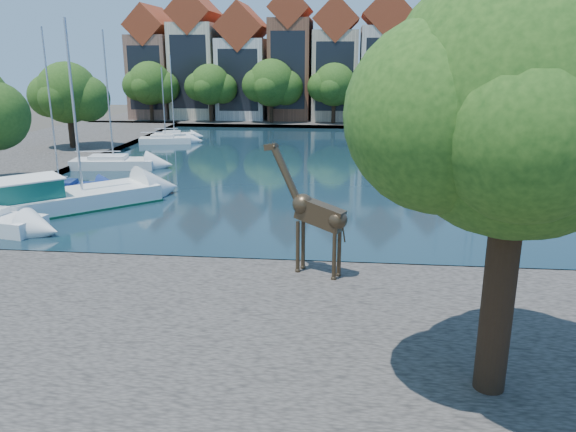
% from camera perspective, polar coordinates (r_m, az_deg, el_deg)
% --- Properties ---
extents(ground, '(160.00, 160.00, 0.00)m').
position_cam_1_polar(ground, '(24.37, -3.02, -5.42)').
color(ground, '#38332B').
rests_on(ground, ground).
extents(water_basin, '(38.00, 50.00, 0.08)m').
position_cam_1_polar(water_basin, '(47.37, 1.40, 5.24)').
color(water_basin, black).
rests_on(water_basin, ground).
extents(near_quay, '(50.00, 14.00, 0.50)m').
position_cam_1_polar(near_quay, '(18.02, -6.50, -12.78)').
color(near_quay, '#534D48').
rests_on(near_quay, ground).
extents(far_quay, '(60.00, 16.00, 0.50)m').
position_cam_1_polar(far_quay, '(78.96, 3.24, 9.72)').
color(far_quay, '#534D48').
rests_on(far_quay, ground).
extents(left_quay, '(14.00, 52.00, 0.50)m').
position_cam_1_polar(left_quay, '(55.17, -25.59, 5.44)').
color(left_quay, '#534D48').
rests_on(left_quay, ground).
extents(plane_tree, '(8.32, 6.40, 10.62)m').
position_cam_1_polar(plane_tree, '(14.05, 22.89, 9.76)').
color(plane_tree, '#332114').
rests_on(plane_tree, near_quay).
extents(townhouse_west_end, '(5.44, 9.18, 14.93)m').
position_cam_1_polar(townhouse_west_end, '(82.78, -13.34, 14.55)').
color(townhouse_west_end, '#865C49').
rests_on(townhouse_west_end, far_quay).
extents(townhouse_west_mid, '(5.94, 9.18, 16.79)m').
position_cam_1_polar(townhouse_west_mid, '(81.04, -9.22, 15.36)').
color(townhouse_west_mid, beige).
rests_on(townhouse_west_mid, far_quay).
extents(townhouse_west_inner, '(6.43, 9.18, 15.15)m').
position_cam_1_polar(townhouse_west_inner, '(79.66, -4.51, 14.87)').
color(townhouse_west_inner, silver).
rests_on(townhouse_west_inner, far_quay).
extents(townhouse_center, '(5.44, 9.18, 16.93)m').
position_cam_1_polar(townhouse_center, '(78.75, 0.31, 15.64)').
color(townhouse_center, brown).
rests_on(townhouse_center, far_quay).
extents(townhouse_east_inner, '(5.94, 9.18, 15.79)m').
position_cam_1_polar(townhouse_east_inner, '(78.41, 4.84, 15.12)').
color(townhouse_east_inner, tan).
rests_on(townhouse_east_inner, far_quay).
extents(townhouse_east_mid, '(6.43, 9.18, 16.65)m').
position_cam_1_polar(townhouse_east_mid, '(78.55, 9.76, 15.23)').
color(townhouse_east_mid, beige).
rests_on(townhouse_east_mid, far_quay).
extents(townhouse_east_end, '(5.44, 9.18, 14.43)m').
position_cam_1_polar(townhouse_east_end, '(79.24, 14.57, 14.24)').
color(townhouse_east_end, brown).
rests_on(townhouse_east_end, far_quay).
extents(far_tree_far_west, '(7.28, 5.60, 7.68)m').
position_cam_1_polar(far_tree_far_west, '(77.30, -13.78, 12.83)').
color(far_tree_far_west, '#332114').
rests_on(far_tree_far_west, far_quay).
extents(far_tree_west, '(6.76, 5.20, 7.36)m').
position_cam_1_polar(far_tree_west, '(75.06, -7.86, 12.96)').
color(far_tree_west, '#332114').
rests_on(far_tree_west, far_quay).
extents(far_tree_mid_west, '(7.80, 6.00, 8.00)m').
position_cam_1_polar(far_tree_mid_west, '(73.59, -1.62, 13.21)').
color(far_tree_mid_west, '#332114').
rests_on(far_tree_mid_west, far_quay).
extents(far_tree_mid_east, '(7.02, 5.40, 7.52)m').
position_cam_1_polar(far_tree_mid_east, '(73.01, 4.78, 13.02)').
color(far_tree_mid_east, '#332114').
rests_on(far_tree_mid_east, far_quay).
extents(far_tree_east, '(7.54, 5.80, 7.84)m').
position_cam_1_polar(far_tree_east, '(73.28, 11.21, 12.87)').
color(far_tree_east, '#332114').
rests_on(far_tree_east, far_quay).
extents(far_tree_far_east, '(6.76, 5.20, 7.36)m').
position_cam_1_polar(far_tree_far_east, '(74.43, 17.48, 12.37)').
color(far_tree_far_east, '#332114').
rests_on(far_tree_far_east, far_quay).
extents(side_tree_left_far, '(7.28, 5.60, 7.88)m').
position_cam_1_polar(side_tree_left_far, '(56.57, -21.39, 11.39)').
color(side_tree_left_far, '#332114').
rests_on(side_tree_left_far, left_quay).
extents(giraffe_statue, '(3.38, 1.81, 5.09)m').
position_cam_1_polar(giraffe_statue, '(21.86, 2.62, 0.34)').
color(giraffe_statue, '#3D2E1E').
rests_on(giraffe_statue, near_quay).
extents(motorsailer, '(10.50, 10.26, 10.84)m').
position_cam_1_polar(motorsailer, '(35.42, -22.77, 1.71)').
color(motorsailer, white).
rests_on(motorsailer, water_basin).
extents(sailboat_left_b, '(6.57, 2.93, 10.51)m').
position_cam_1_polar(sailboat_left_b, '(39.79, -22.18, 2.75)').
color(sailboat_left_b, navy).
rests_on(sailboat_left_b, water_basin).
extents(sailboat_left_c, '(6.80, 3.12, 10.71)m').
position_cam_1_polar(sailboat_left_c, '(47.65, -17.29, 5.34)').
color(sailboat_left_c, silver).
rests_on(sailboat_left_c, water_basin).
extents(sailboat_left_d, '(5.53, 2.91, 7.67)m').
position_cam_1_polar(sailboat_left_d, '(60.07, -12.33, 7.68)').
color(sailboat_left_d, white).
rests_on(sailboat_left_d, water_basin).
extents(sailboat_left_e, '(4.61, 2.61, 8.88)m').
position_cam_1_polar(sailboat_left_e, '(63.07, -11.48, 8.14)').
color(sailboat_left_e, white).
rests_on(sailboat_left_e, water_basin).
extents(sailboat_right_a, '(6.66, 4.40, 11.09)m').
position_cam_1_polar(sailboat_right_a, '(37.68, 18.62, 2.59)').
color(sailboat_right_a, white).
rests_on(sailboat_right_a, water_basin).
extents(sailboat_right_b, '(8.01, 4.67, 10.71)m').
position_cam_1_polar(sailboat_right_b, '(39.35, 18.08, 3.09)').
color(sailboat_right_b, navy).
rests_on(sailboat_right_b, water_basin).
extents(sailboat_right_c, '(6.27, 2.53, 9.02)m').
position_cam_1_polar(sailboat_right_c, '(50.88, 15.36, 6.09)').
color(sailboat_right_c, silver).
rests_on(sailboat_right_c, water_basin).
extents(sailboat_right_d, '(5.07, 3.54, 8.96)m').
position_cam_1_polar(sailboat_right_d, '(64.65, 14.60, 8.16)').
color(sailboat_right_d, silver).
rests_on(sailboat_right_d, water_basin).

